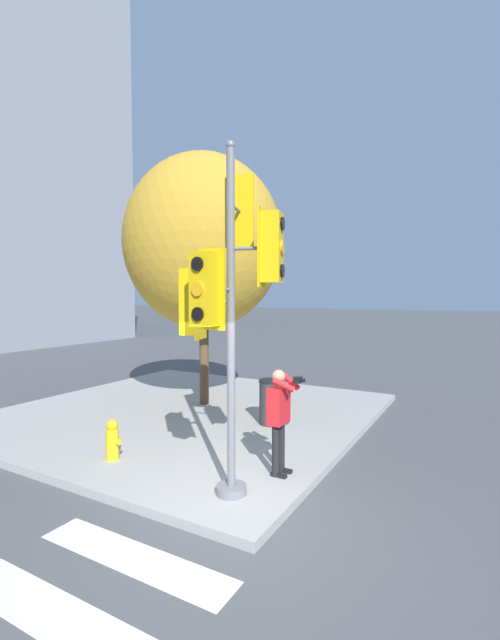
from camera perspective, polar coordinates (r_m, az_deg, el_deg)
ground_plane at (r=5.97m, az=-1.50°, el=-25.30°), size 160.00×160.00×0.00m
sidewalk_corner at (r=10.49m, az=-8.27°, el=-12.11°), size 8.00×8.00×0.14m
traffic_signal_pole at (r=5.73m, az=-2.90°, el=5.08°), size 1.43×1.43×4.75m
person_photographer at (r=6.64m, az=4.00°, el=-12.16°), size 0.58×0.54×1.60m
street_tree at (r=10.71m, az=-6.23°, el=10.26°), size 3.86×3.86×6.14m
fire_hydrant at (r=7.70m, az=-17.87°, el=-14.95°), size 0.21×0.27×0.67m
trash_bin at (r=9.18m, az=2.79°, el=-10.84°), size 0.51×0.51×0.94m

